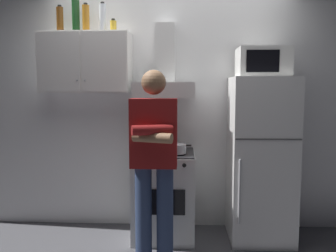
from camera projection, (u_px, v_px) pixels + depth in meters
ground_plane at (168, 247)px, 3.33m from camera, size 7.00×7.00×0.00m
back_wall_tiled at (171, 102)px, 3.79m from camera, size 4.80×0.10×2.70m
upper_cabinet at (86, 63)px, 3.56m from camera, size 0.90×0.37×0.60m
stove_oven at (164, 194)px, 3.54m from camera, size 0.60×0.62×0.87m
range_hood at (165, 78)px, 3.54m from camera, size 0.60×0.44×0.75m
refrigerator at (261, 159)px, 3.46m from camera, size 0.60×0.62×1.60m
microwave at (263, 62)px, 3.38m from camera, size 0.48×0.37×0.28m
person_standing at (154, 161)px, 2.89m from camera, size 0.38×0.33×1.64m
cooking_pot at (177, 149)px, 3.36m from camera, size 0.27×0.17×0.09m
bottle_spice_jar at (113, 26)px, 3.50m from camera, size 0.06×0.06×0.13m
bottle_beer_brown at (60, 19)px, 3.50m from camera, size 0.07×0.07×0.26m
bottle_liquor_amber at (86, 19)px, 3.51m from camera, size 0.07×0.07×0.29m
bottle_wine_green at (76, 16)px, 3.54m from camera, size 0.08×0.08×0.34m
bottle_vodka_clear at (103, 18)px, 3.52m from camera, size 0.07×0.07×0.30m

